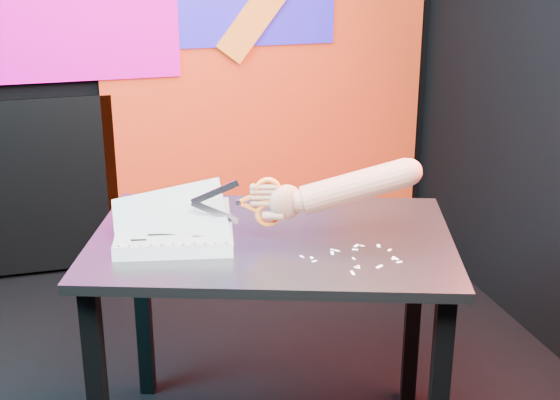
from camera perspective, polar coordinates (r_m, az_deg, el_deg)
name	(u,v)px	position (r m, az deg, el deg)	size (l,w,h in m)	color
room	(170,32)	(2.21, -8.07, 12.09)	(3.01, 3.01, 2.71)	black
backdrop	(145,76)	(3.71, -9.87, 8.95)	(2.88, 0.05, 2.08)	red
work_table	(272,268)	(2.37, -0.60, -4.99)	(1.24, 1.01, 0.75)	black
printout_stack	(175,235)	(2.29, -7.72, -2.58)	(0.37, 0.30, 0.18)	white
scissors	(262,202)	(2.24, -1.35, -0.16)	(0.26, 0.08, 0.15)	#A8A9B7
hand_forearm	(344,189)	(2.24, 4.70, 0.83)	(0.47, 0.16, 0.18)	#B26C50
paper_clippings	(360,257)	(2.20, 5.84, -4.18)	(0.27, 0.19, 0.00)	white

